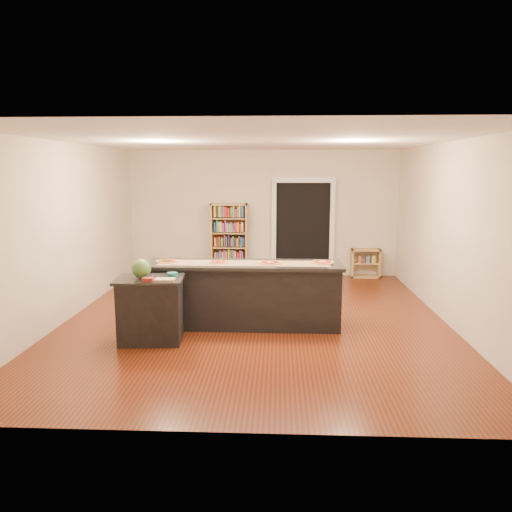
{
  "coord_description": "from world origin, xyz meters",
  "views": [
    {
      "loc": [
        0.37,
        -7.69,
        2.37
      ],
      "look_at": [
        0.0,
        0.2,
        1.0
      ],
      "focal_mm": 35.0,
      "sensor_mm": 36.0,
      "label": 1
    }
  ],
  "objects_px": {
    "kitchen_island": "(244,294)",
    "low_shelf": "(365,263)",
    "watermelon": "(141,269)",
    "waste_bin": "(252,269)",
    "side_counter": "(151,309)",
    "bookshelf": "(229,240)"
  },
  "relations": [
    {
      "from": "side_counter",
      "to": "kitchen_island",
      "type": "bearing_deg",
      "value": 27.33
    },
    {
      "from": "waste_bin",
      "to": "bookshelf",
      "type": "bearing_deg",
      "value": 165.64
    },
    {
      "from": "watermelon",
      "to": "waste_bin",
      "type": "bearing_deg",
      "value": 73.23
    },
    {
      "from": "low_shelf",
      "to": "watermelon",
      "type": "relative_size",
      "value": 2.43
    },
    {
      "from": "bookshelf",
      "to": "watermelon",
      "type": "distance_m",
      "value": 4.47
    },
    {
      "from": "kitchen_island",
      "to": "waste_bin",
      "type": "height_order",
      "value": "kitchen_island"
    },
    {
      "from": "side_counter",
      "to": "waste_bin",
      "type": "height_order",
      "value": "side_counter"
    },
    {
      "from": "side_counter",
      "to": "waste_bin",
      "type": "xyz_separation_m",
      "value": [
        1.18,
        4.26,
        -0.26
      ]
    },
    {
      "from": "side_counter",
      "to": "waste_bin",
      "type": "bearing_deg",
      "value": 69.8
    },
    {
      "from": "side_counter",
      "to": "bookshelf",
      "type": "bearing_deg",
      "value": 76.72
    },
    {
      "from": "kitchen_island",
      "to": "low_shelf",
      "type": "relative_size",
      "value": 4.64
    },
    {
      "from": "side_counter",
      "to": "waste_bin",
      "type": "distance_m",
      "value": 4.42
    },
    {
      "from": "kitchen_island",
      "to": "bookshelf",
      "type": "relative_size",
      "value": 1.81
    },
    {
      "from": "waste_bin",
      "to": "watermelon",
      "type": "relative_size",
      "value": 1.53
    },
    {
      "from": "bookshelf",
      "to": "watermelon",
      "type": "xyz_separation_m",
      "value": [
        -0.77,
        -4.39,
        0.22
      ]
    },
    {
      "from": "low_shelf",
      "to": "watermelon",
      "type": "bearing_deg",
      "value": -130.83
    },
    {
      "from": "kitchen_island",
      "to": "watermelon",
      "type": "height_order",
      "value": "watermelon"
    },
    {
      "from": "side_counter",
      "to": "low_shelf",
      "type": "distance_m",
      "value": 5.75
    },
    {
      "from": "kitchen_island",
      "to": "waste_bin",
      "type": "distance_m",
      "value": 3.49
    },
    {
      "from": "kitchen_island",
      "to": "waste_bin",
      "type": "bearing_deg",
      "value": 91.17
    },
    {
      "from": "waste_bin",
      "to": "side_counter",
      "type": "bearing_deg",
      "value": -105.5
    },
    {
      "from": "low_shelf",
      "to": "watermelon",
      "type": "xyz_separation_m",
      "value": [
        -3.81,
        -4.4,
        0.72
      ]
    }
  ]
}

